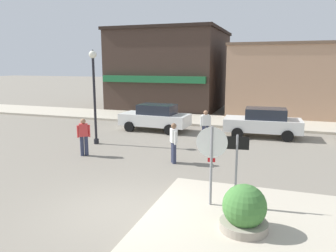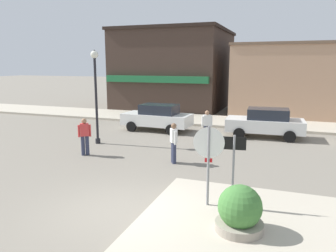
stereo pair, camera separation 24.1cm
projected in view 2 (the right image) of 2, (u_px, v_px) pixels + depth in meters
The scene contains 14 objects.
ground_plane at pixel (119, 211), 8.78m from camera, with size 160.00×160.00×0.00m, color gray.
sidewalk_corner at pixel (274, 230), 7.61m from camera, with size 6.40×4.80×0.15m, color #B7AD99.
kerb_far at pixel (221, 121), 22.03m from camera, with size 80.00×4.00×0.15m, color #B7AD99.
stop_sign at pixel (209, 156), 8.57m from camera, with size 0.81×0.13×2.30m.
one_way_sign at pixel (233, 164), 8.48m from camera, with size 0.60×0.09×2.10m.
planter at pixel (240, 213), 7.39m from camera, with size 1.10×1.10×1.23m.
lamp_post at pixel (96, 83), 15.65m from camera, with size 0.36×0.36×4.54m.
parked_car_nearest at pixel (158, 117), 19.15m from camera, with size 4.07×2.02×1.56m.
parked_car_second at pixel (265, 122), 17.37m from camera, with size 4.08×2.04×1.56m.
pedestrian_crossing_near at pixel (207, 125), 16.29m from camera, with size 0.53×0.35×1.61m.
pedestrian_crossing_far at pixel (85, 135), 13.97m from camera, with size 0.50×0.39×1.61m.
pedestrian_kerb_side at pixel (174, 142), 12.86m from camera, with size 0.38×0.51×1.61m.
building_corner_shop at pixel (176, 69), 29.41m from camera, with size 9.08×9.86×6.76m.
building_storefront_left_near at pixel (288, 80), 24.88m from camera, with size 7.96×7.20×5.32m.
Camera 2 is at (4.05, -7.25, 3.89)m, focal length 35.00 mm.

